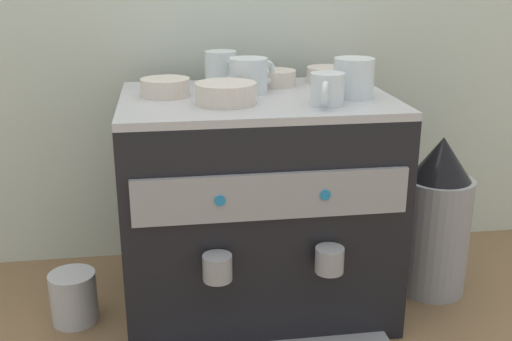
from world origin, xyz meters
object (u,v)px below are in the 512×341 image
(ceramic_bowl_2, at_px, (165,88))
(coffee_grinder, at_px, (436,219))
(ceramic_cup_1, at_px, (354,77))
(ceramic_cup_3, at_px, (250,75))
(ceramic_bowl_0, at_px, (226,94))
(ceramic_bowl_1, at_px, (275,78))
(milk_pitcher, at_px, (74,297))
(ceramic_cup_0, at_px, (222,69))
(espresso_machine, at_px, (256,205))
(ceramic_cup_2, at_px, (327,89))
(ceramic_bowl_3, at_px, (328,75))

(ceramic_bowl_2, bearing_deg, coffee_grinder, -3.40)
(ceramic_cup_1, distance_m, coffee_grinder, 0.42)
(ceramic_cup_3, xyz_separation_m, ceramic_bowl_0, (-0.06, -0.10, -0.02))
(ceramic_bowl_1, distance_m, milk_pitcher, 0.66)
(ceramic_cup_0, height_order, milk_pitcher, ceramic_cup_0)
(ceramic_cup_3, height_order, ceramic_bowl_2, ceramic_cup_3)
(ceramic_cup_3, height_order, ceramic_bowl_1, ceramic_cup_3)
(milk_pitcher, bearing_deg, espresso_machine, 3.36)
(ceramic_cup_2, bearing_deg, ceramic_bowl_1, 105.96)
(ceramic_cup_1, xyz_separation_m, ceramic_bowl_1, (-0.14, 0.15, -0.02))
(coffee_grinder, bearing_deg, ceramic_cup_3, 174.09)
(ceramic_cup_0, distance_m, ceramic_bowl_1, 0.12)
(ceramic_bowl_2, bearing_deg, ceramic_cup_3, 2.66)
(milk_pitcher, bearing_deg, ceramic_cup_0, 23.40)
(ceramic_bowl_0, height_order, ceramic_bowl_2, ceramic_bowl_0)
(ceramic_bowl_1, bearing_deg, ceramic_bowl_3, 5.97)
(ceramic_cup_3, relative_size, ceramic_bowl_0, 0.90)
(ceramic_cup_0, height_order, ceramic_bowl_0, ceramic_cup_0)
(milk_pitcher, bearing_deg, ceramic_bowl_2, 14.35)
(ceramic_cup_2, bearing_deg, ceramic_cup_0, 128.15)
(espresso_machine, bearing_deg, ceramic_cup_0, 115.28)
(ceramic_bowl_3, bearing_deg, ceramic_bowl_1, -174.03)
(ceramic_cup_2, height_order, coffee_grinder, ceramic_cup_2)
(espresso_machine, bearing_deg, ceramic_cup_3, 100.56)
(coffee_grinder, height_order, milk_pitcher, coffee_grinder)
(ceramic_cup_2, xyz_separation_m, milk_pitcher, (-0.53, 0.08, -0.46))
(ceramic_bowl_2, bearing_deg, ceramic_cup_2, -24.06)
(espresso_machine, height_order, ceramic_bowl_1, ceramic_bowl_1)
(ceramic_cup_2, bearing_deg, coffee_grinder, 18.71)
(ceramic_bowl_0, distance_m, coffee_grinder, 0.60)
(ceramic_bowl_0, distance_m, ceramic_bowl_2, 0.15)
(ceramic_cup_2, height_order, ceramic_bowl_0, ceramic_cup_2)
(ceramic_cup_1, bearing_deg, ceramic_cup_2, -136.84)
(ceramic_bowl_0, xyz_separation_m, ceramic_bowl_1, (0.13, 0.18, -0.00))
(ceramic_cup_0, relative_size, ceramic_cup_2, 1.08)
(ceramic_cup_3, height_order, ceramic_bowl_3, ceramic_cup_3)
(ceramic_cup_2, relative_size, milk_pitcher, 0.86)
(ceramic_cup_0, bearing_deg, coffee_grinder, -15.08)
(coffee_grinder, bearing_deg, ceramic_bowl_1, 162.09)
(ceramic_bowl_2, height_order, ceramic_bowl_3, same)
(ceramic_cup_1, bearing_deg, ceramic_bowl_1, 132.61)
(ceramic_bowl_2, distance_m, coffee_grinder, 0.70)
(ceramic_cup_2, bearing_deg, ceramic_bowl_2, 155.94)
(ceramic_cup_0, relative_size, milk_pitcher, 0.94)
(ceramic_cup_0, relative_size, ceramic_bowl_1, 1.12)
(ceramic_bowl_0, xyz_separation_m, coffee_grinder, (0.50, 0.06, -0.33))
(ceramic_cup_0, xyz_separation_m, ceramic_cup_1, (0.26, -0.16, 0.00))
(ceramic_cup_1, bearing_deg, milk_pitcher, 178.85)
(ceramic_cup_2, distance_m, coffee_grinder, 0.47)
(ceramic_cup_2, xyz_separation_m, ceramic_bowl_0, (-0.19, 0.05, -0.01))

